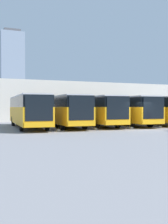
% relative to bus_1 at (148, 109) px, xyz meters
% --- Properties ---
extents(ground_plane, '(600.00, 600.00, 0.00)m').
position_rel_bus_1_xyz_m(ground_plane, '(5.36, 6.55, -1.76)').
color(ground_plane, gray).
extents(bus_1, '(3.16, 12.30, 3.14)m').
position_rel_bus_1_xyz_m(bus_1, '(0.00, 0.00, 0.00)').
color(bus_1, orange).
rests_on(bus_1, ground_plane).
extents(curb_divider_1, '(0.59, 6.29, 0.15)m').
position_rel_bus_1_xyz_m(curb_divider_1, '(1.79, 1.80, -1.68)').
color(curb_divider_1, '#B2B2AD').
rests_on(curb_divider_1, ground_plane).
extents(bus_2, '(3.16, 12.30, 3.14)m').
position_rel_bus_1_xyz_m(bus_2, '(3.58, 0.38, 0.00)').
color(bus_2, orange).
rests_on(bus_2, ground_plane).
extents(curb_divider_2, '(0.59, 6.29, 0.15)m').
position_rel_bus_1_xyz_m(curb_divider_2, '(5.36, 2.18, -1.68)').
color(curb_divider_2, '#B2B2AD').
rests_on(curb_divider_2, ground_plane).
extents(bus_3, '(3.16, 12.30, 3.14)m').
position_rel_bus_1_xyz_m(bus_3, '(7.15, 0.08, 0.00)').
color(bus_3, orange).
rests_on(bus_3, ground_plane).
extents(curb_divider_3, '(0.59, 6.29, 0.15)m').
position_rel_bus_1_xyz_m(curb_divider_3, '(8.94, 1.88, -1.68)').
color(curb_divider_3, '#B2B2AD').
rests_on(curb_divider_3, ground_plane).
extents(bus_4, '(3.16, 12.30, 3.14)m').
position_rel_bus_1_xyz_m(bus_4, '(10.73, 0.32, 0.00)').
color(bus_4, orange).
rests_on(bus_4, ground_plane).
extents(curb_divider_4, '(0.59, 6.29, 0.15)m').
position_rel_bus_1_xyz_m(curb_divider_4, '(12.52, 2.12, -1.68)').
color(curb_divider_4, '#B2B2AD').
rests_on(curb_divider_4, ground_plane).
extents(bus_5, '(3.16, 12.30, 3.14)m').
position_rel_bus_1_xyz_m(bus_5, '(14.31, 0.40, 0.00)').
color(bus_5, orange).
rests_on(bus_5, ground_plane).
extents(station_building, '(44.93, 15.26, 5.92)m').
position_rel_bus_1_xyz_m(station_building, '(5.36, -17.53, 1.23)').
color(station_building, beige).
rests_on(station_building, ground_plane).
extents(office_tower, '(17.72, 17.72, 62.29)m').
position_rel_bus_1_xyz_m(office_tower, '(-12.33, -197.35, 28.79)').
color(office_tower, '#7F8EA3').
rests_on(office_tower, ground_plane).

